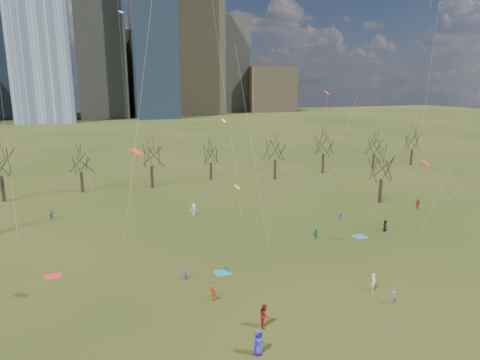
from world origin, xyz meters
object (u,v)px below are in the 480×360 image
object	(u,v)px
blanket_crimson	(53,277)
person_2	(265,315)
blanket_navy	(360,237)
person_4	(214,293)
blanket_teal	(223,273)
person_0	(258,342)
person_1	(373,282)

from	to	relation	value
blanket_crimson	person_2	world-z (taller)	person_2
blanket_navy	person_4	size ratio (longest dim) A/B	1.11
blanket_teal	blanket_navy	distance (m)	19.75
person_4	blanket_teal	bearing A→B (deg)	-76.65
person_0	person_1	bearing A→B (deg)	7.86
person_1	blanket_teal	bearing A→B (deg)	97.38
blanket_crimson	person_1	xyz separation A→B (m)	(28.21, -13.19, 0.84)
blanket_navy	person_0	bearing A→B (deg)	-139.79
blanket_crimson	person_1	world-z (taller)	person_1
person_1	person_4	world-z (taller)	person_1
blanket_teal	person_1	xyz separation A→B (m)	(12.01, -8.32, 0.84)
person_0	person_4	world-z (taller)	person_0
blanket_teal	person_4	bearing A→B (deg)	-115.45
person_0	person_4	xyz separation A→B (m)	(-0.84, 8.45, -0.23)
blanket_navy	person_1	distance (m)	14.46
blanket_navy	blanket_crimson	xyz separation A→B (m)	(-35.51, 0.74, 0.00)
blanket_teal	blanket_crimson	world-z (taller)	same
person_2	person_1	bearing A→B (deg)	-56.01
person_0	blanket_teal	bearing A→B (deg)	70.20
blanket_navy	person_2	bearing A→B (deg)	-142.76
blanket_teal	person_0	distance (m)	13.66
blanket_navy	person_1	world-z (taller)	person_1
blanket_teal	person_0	world-z (taller)	person_0
person_2	person_4	size ratio (longest dim) A/B	1.34
blanket_teal	person_2	xyz separation A→B (m)	(0.23, -10.38, 0.96)
blanket_crimson	person_2	distance (m)	22.44
person_2	person_4	distance (m)	5.93
blanket_crimson	person_1	bearing A→B (deg)	-25.07
blanket_crimson	person_2	xyz separation A→B (m)	(16.43, -15.25, 0.96)
person_2	person_4	xyz separation A→B (m)	(-2.65, 5.30, -0.25)
blanket_crimson	person_4	xyz separation A→B (m)	(13.78, -9.95, 0.71)
blanket_teal	blanket_crimson	bearing A→B (deg)	163.27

